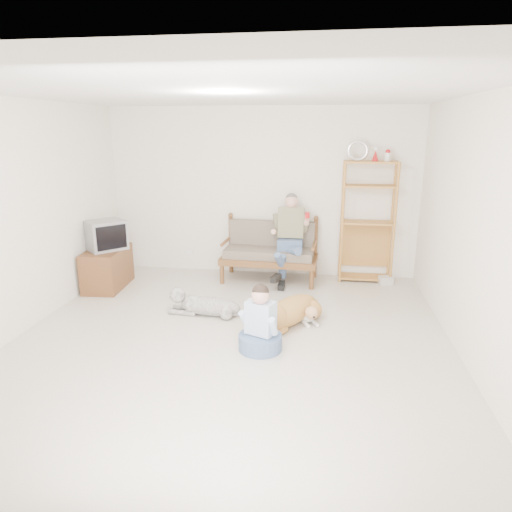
% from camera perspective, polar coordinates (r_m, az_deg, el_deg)
% --- Properties ---
extents(floor, '(5.50, 5.50, 0.00)m').
position_cam_1_polar(floor, '(5.26, -3.38, -10.97)').
color(floor, silver).
rests_on(floor, ground).
extents(ceiling, '(5.50, 5.50, 0.00)m').
position_cam_1_polar(ceiling, '(4.71, -3.93, 19.83)').
color(ceiling, white).
rests_on(ceiling, ground).
extents(wall_back, '(5.00, 0.00, 5.00)m').
position_cam_1_polar(wall_back, '(7.48, 0.70, 7.94)').
color(wall_back, silver).
rests_on(wall_back, ground).
extents(wall_front, '(5.00, 0.00, 5.00)m').
position_cam_1_polar(wall_front, '(2.32, -17.85, -10.80)').
color(wall_front, silver).
rests_on(wall_front, ground).
extents(wall_left, '(0.00, 5.50, 5.50)m').
position_cam_1_polar(wall_left, '(5.85, -28.42, 3.88)').
color(wall_left, silver).
rests_on(wall_left, ground).
extents(wall_right, '(0.00, 5.50, 5.50)m').
position_cam_1_polar(wall_right, '(4.95, 26.03, 2.35)').
color(wall_right, silver).
rests_on(wall_right, ground).
extents(loveseat, '(1.53, 0.77, 0.95)m').
position_cam_1_polar(loveseat, '(7.28, 1.74, 0.76)').
color(loveseat, brown).
rests_on(loveseat, ground).
extents(man, '(0.53, 0.76, 1.23)m').
position_cam_1_polar(man, '(7.04, 4.04, 1.52)').
color(man, slate).
rests_on(man, loveseat).
extents(etagere, '(0.84, 0.37, 2.19)m').
position_cam_1_polar(etagere, '(7.32, 13.74, 4.28)').
color(etagere, '#AB7335').
rests_on(etagere, ground).
extents(book_stack, '(0.23, 0.19, 0.13)m').
position_cam_1_polar(book_stack, '(7.43, 15.92, -2.94)').
color(book_stack, white).
rests_on(book_stack, ground).
extents(tv_stand, '(0.56, 0.93, 0.60)m').
position_cam_1_polar(tv_stand, '(7.31, -18.12, -1.47)').
color(tv_stand, brown).
rests_on(tv_stand, ground).
extents(crt_tv, '(0.67, 0.68, 0.44)m').
position_cam_1_polar(crt_tv, '(7.17, -18.24, 2.50)').
color(crt_tv, gray).
rests_on(crt_tv, tv_stand).
extents(wall_outlet, '(0.12, 0.02, 0.08)m').
position_cam_1_polar(wall_outlet, '(7.93, -8.33, 0.48)').
color(wall_outlet, white).
rests_on(wall_outlet, ground).
extents(golden_retriever, '(0.89, 1.37, 0.46)m').
position_cam_1_polar(golden_retriever, '(5.61, 3.49, -7.09)').
color(golden_retriever, '#C07E42').
rests_on(golden_retriever, ground).
extents(shaggy_dog, '(1.18, 0.33, 0.35)m').
position_cam_1_polar(shaggy_dog, '(6.02, -6.68, -6.02)').
color(shaggy_dog, silver).
rests_on(shaggy_dog, ground).
extents(terrier, '(0.38, 0.64, 0.26)m').
position_cam_1_polar(terrier, '(5.83, 6.26, -7.08)').
color(terrier, white).
rests_on(terrier, ground).
extents(child, '(0.48, 0.48, 0.76)m').
position_cam_1_polar(child, '(5.03, 0.55, -8.79)').
color(child, slate).
rests_on(child, ground).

